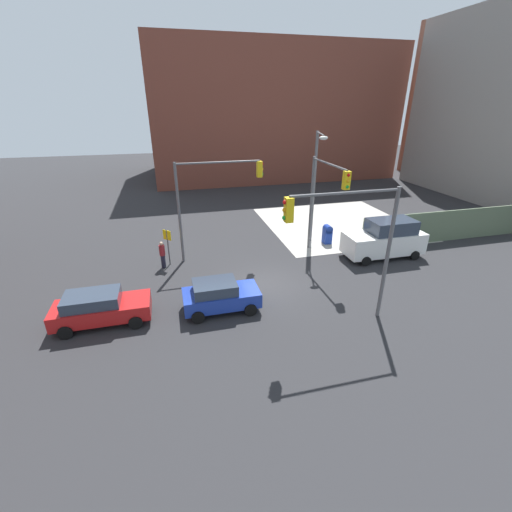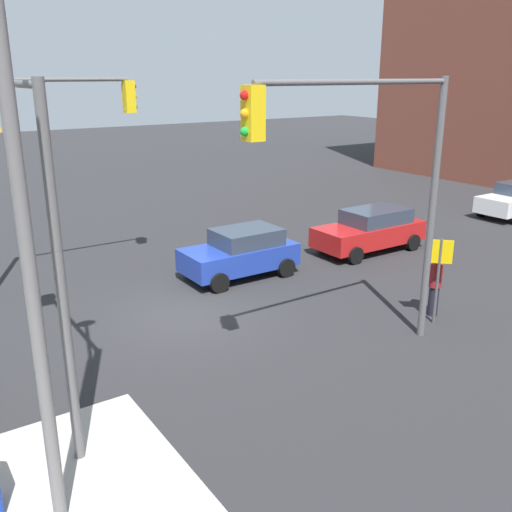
# 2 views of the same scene
# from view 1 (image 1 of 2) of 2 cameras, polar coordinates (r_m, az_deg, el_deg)

# --- Properties ---
(ground_plane) EXTENTS (120.00, 120.00, 0.00)m
(ground_plane) POSITION_cam_1_polar(r_m,az_deg,el_deg) (20.19, 1.72, -4.68)
(ground_plane) COLOR #28282B
(sidewalk_corner) EXTENTS (12.00, 12.00, 0.01)m
(sidewalk_corner) POSITION_cam_1_polar(r_m,az_deg,el_deg) (31.05, 13.20, 5.31)
(sidewalk_corner) COLOR #ADA89E
(sidewalk_corner) RESTS_ON ground
(construction_fence) EXTENTS (16.82, 0.12, 2.40)m
(construction_fence) POSITION_cam_1_polar(r_m,az_deg,el_deg) (30.62, 30.92, 4.53)
(construction_fence) COLOR #56664C
(construction_fence) RESTS_ON ground
(building_warehouse_north) EXTENTS (32.00, 18.00, 16.57)m
(building_warehouse_north) POSITION_cam_1_polar(r_m,az_deg,el_deg) (53.03, 1.72, 22.69)
(building_warehouse_north) COLOR brown
(building_warehouse_north) RESTS_ON ground
(smokestack) EXTENTS (1.80, 1.80, 19.70)m
(smokestack) POSITION_cam_1_polar(r_m,az_deg,el_deg) (59.14, 24.94, 22.35)
(smokestack) COLOR brown
(smokestack) RESTS_ON ground
(traffic_signal_nw_corner) EXTENTS (5.62, 0.36, 6.50)m
(traffic_signal_nw_corner) POSITION_cam_1_polar(r_m,az_deg,el_deg) (22.20, -7.37, 10.73)
(traffic_signal_nw_corner) COLOR #59595B
(traffic_signal_nw_corner) RESTS_ON ground
(traffic_signal_se_corner) EXTENTS (5.30, 0.36, 6.50)m
(traffic_signal_se_corner) POSITION_cam_1_polar(r_m,az_deg,el_deg) (15.41, 15.63, 3.82)
(traffic_signal_se_corner) COLOR #59595B
(traffic_signal_se_corner) RESTS_ON ground
(traffic_signal_ne_corner) EXTENTS (0.36, 4.86, 6.50)m
(traffic_signal_ne_corner) POSITION_cam_1_polar(r_m,az_deg,el_deg) (22.40, 11.23, 10.46)
(traffic_signal_ne_corner) COLOR #59595B
(traffic_signal_ne_corner) RESTS_ON ground
(street_lamp_corner) EXTENTS (1.01, 2.60, 8.00)m
(street_lamp_corner) POSITION_cam_1_polar(r_m,az_deg,el_deg) (25.08, 9.83, 12.28)
(street_lamp_corner) COLOR slate
(street_lamp_corner) RESTS_ON ground
(warning_sign_two_way) EXTENTS (0.48, 0.48, 2.40)m
(warning_sign_two_way) POSITION_cam_1_polar(r_m,az_deg,el_deg) (22.63, -14.52, 2.42)
(warning_sign_two_way) COLOR #4C4C4C
(warning_sign_two_way) RESTS_ON ground
(mailbox_blue) EXTENTS (0.56, 0.64, 1.43)m
(mailbox_blue) POSITION_cam_1_polar(r_m,az_deg,el_deg) (26.23, 11.80, 3.68)
(mailbox_blue) COLOR navy
(mailbox_blue) RESTS_ON ground
(sedan_blue) EXTENTS (3.83, 2.02, 1.62)m
(sedan_blue) POSITION_cam_1_polar(r_m,az_deg,el_deg) (17.52, -6.05, -6.53)
(sedan_blue) COLOR #1E389E
(sedan_blue) RESTS_ON ground
(hatchback_red) EXTENTS (4.44, 2.02, 1.62)m
(hatchback_red) POSITION_cam_1_polar(r_m,az_deg,el_deg) (18.05, -24.57, -7.83)
(hatchback_red) COLOR #B21919
(hatchback_red) RESTS_ON ground
(van_white_delivery) EXTENTS (5.40, 2.32, 2.62)m
(van_white_delivery) POSITION_cam_1_polar(r_m,az_deg,el_deg) (24.84, 20.72, 2.67)
(van_white_delivery) COLOR white
(van_white_delivery) RESTS_ON ground
(pedestrian_crossing) EXTENTS (0.36, 0.36, 1.77)m
(pedestrian_crossing) POSITION_cam_1_polar(r_m,az_deg,el_deg) (22.56, -15.33, 0.29)
(pedestrian_crossing) COLOR maroon
(pedestrian_crossing) RESTS_ON ground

